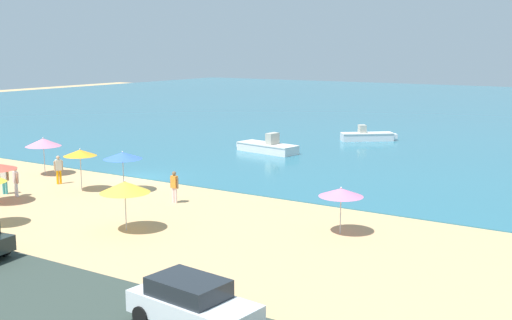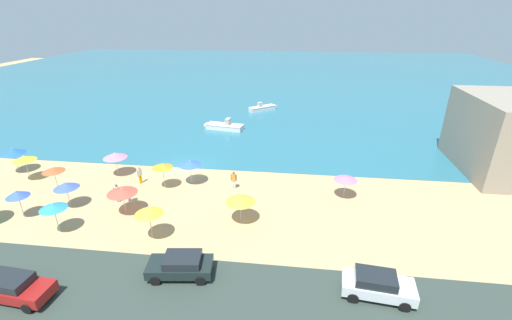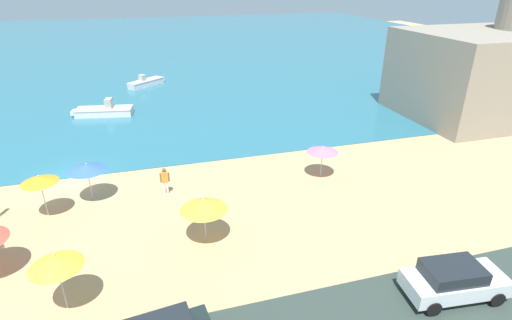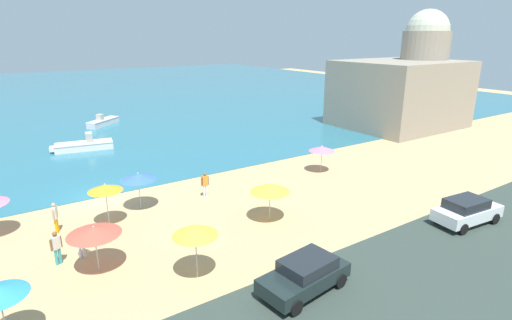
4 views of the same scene
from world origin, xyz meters
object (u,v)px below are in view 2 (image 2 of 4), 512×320
(beach_umbrella_4, at_px, (346,178))
(beach_umbrella_5, at_px, (53,207))
(beach_umbrella_11, at_px, (149,211))
(beach_umbrella_9, at_px, (66,185))
(beach_umbrella_0, at_px, (122,191))
(bather_1, at_px, (234,179))
(beach_umbrella_12, at_px, (17,194))
(bather_0, at_px, (140,174))
(parked_car_0, at_px, (181,265))
(skiff_offshore, at_px, (262,108))
(beach_umbrella_6, at_px, (53,170))
(skiff_nearshore, at_px, (225,126))
(beach_umbrella_10, at_px, (24,158))
(parked_car_3, at_px, (377,285))
(beach_umbrella_13, at_px, (190,163))
(beach_umbrella_2, at_px, (162,166))
(beach_umbrella_1, at_px, (115,155))
(parked_car_2, at_px, (13,287))
(bather_2, at_px, (129,193))
(beach_umbrella_3, at_px, (13,151))
(beach_umbrella_7, at_px, (240,199))
(bather_3, at_px, (117,192))

(beach_umbrella_4, relative_size, beach_umbrella_5, 0.88)
(beach_umbrella_4, distance_m, beach_umbrella_11, 16.65)
(beach_umbrella_9, distance_m, beach_umbrella_11, 9.37)
(beach_umbrella_0, xyz_separation_m, bather_1, (8.17, 5.26, -1.06))
(beach_umbrella_12, height_order, bather_1, beach_umbrella_12)
(beach_umbrella_11, bearing_deg, bather_0, 119.05)
(parked_car_0, height_order, skiff_offshore, parked_car_0)
(beach_umbrella_4, xyz_separation_m, parked_car_0, (-11.30, -11.31, -1.10))
(beach_umbrella_9, xyz_separation_m, beach_umbrella_12, (-2.80, -1.92, 0.09))
(beach_umbrella_9, distance_m, parked_car_0, 13.95)
(beach_umbrella_6, bearing_deg, skiff_nearshore, 59.43)
(beach_umbrella_9, xyz_separation_m, skiff_offshore, (13.18, 31.93, -1.59))
(beach_umbrella_10, distance_m, parked_car_3, 33.11)
(beach_umbrella_4, distance_m, beach_umbrella_5, 23.39)
(beach_umbrella_13, height_order, bather_1, beach_umbrella_13)
(beach_umbrella_0, distance_m, parked_car_0, 9.59)
(beach_umbrella_2, bearing_deg, bather_1, 5.71)
(beach_umbrella_6, bearing_deg, beach_umbrella_2, 12.28)
(beach_umbrella_1, xyz_separation_m, beach_umbrella_9, (-1.07, -6.29, -0.13))
(beach_umbrella_0, distance_m, parked_car_2, 9.77)
(bather_0, bearing_deg, parked_car_3, -31.14)
(beach_umbrella_4, height_order, beach_umbrella_10, beach_umbrella_10)
(beach_umbrella_0, xyz_separation_m, bather_0, (-1.01, 5.20, -1.05))
(beach_umbrella_9, xyz_separation_m, beach_umbrella_13, (9.04, 5.42, 0.09))
(beach_umbrella_0, height_order, bather_2, beach_umbrella_0)
(beach_umbrella_6, bearing_deg, beach_umbrella_11, -26.33)
(skiff_nearshore, bearing_deg, beach_umbrella_13, -89.63)
(beach_umbrella_13, height_order, parked_car_2, beach_umbrella_13)
(beach_umbrella_0, xyz_separation_m, skiff_nearshore, (3.78, 22.08, -1.58))
(beach_umbrella_9, height_order, bather_0, beach_umbrella_9)
(beach_umbrella_10, xyz_separation_m, beach_umbrella_13, (16.14, 1.18, -0.16))
(beach_umbrella_5, bearing_deg, beach_umbrella_13, 49.23)
(beach_umbrella_6, bearing_deg, beach_umbrella_12, -92.71)
(beach_umbrella_0, height_order, beach_umbrella_10, beach_umbrella_10)
(beach_umbrella_3, xyz_separation_m, beach_umbrella_9, (9.54, -5.71, -0.27))
(beach_umbrella_7, bearing_deg, beach_umbrella_2, 149.82)
(beach_umbrella_7, xyz_separation_m, beach_umbrella_9, (-14.84, 0.44, -0.02))
(bather_3, bearing_deg, beach_umbrella_0, -48.68)
(beach_umbrella_13, bearing_deg, bather_1, -7.02)
(bather_0, distance_m, bather_1, 9.17)
(beach_umbrella_6, xyz_separation_m, beach_umbrella_9, (2.60, -2.19, -0.27))
(parked_car_0, distance_m, parked_car_3, 11.88)
(beach_umbrella_6, bearing_deg, beach_umbrella_9, -40.14)
(beach_umbrella_10, distance_m, skiff_nearshore, 23.78)
(beach_umbrella_0, bearing_deg, beach_umbrella_9, 175.93)
(beach_umbrella_7, relative_size, bather_3, 1.40)
(beach_umbrella_11, bearing_deg, parked_car_0, -45.71)
(beach_umbrella_13, bearing_deg, beach_umbrella_11, -92.06)
(bather_2, xyz_separation_m, skiff_offshore, (8.43, 30.68, -0.48))
(beach_umbrella_5, bearing_deg, bather_2, 54.47)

